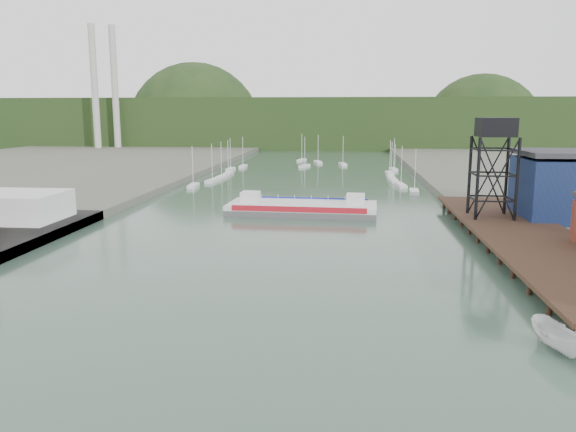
# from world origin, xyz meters

# --- Properties ---
(ground) EXTENTS (600.00, 600.00, 0.00)m
(ground) POSITION_xyz_m (0.00, 0.00, 0.00)
(ground) COLOR #2E483A
(ground) RESTS_ON ground
(east_pier) EXTENTS (14.00, 70.00, 2.45)m
(east_pier) POSITION_xyz_m (37.00, 45.00, 1.90)
(east_pier) COLOR black
(east_pier) RESTS_ON ground
(white_shed) EXTENTS (18.00, 12.00, 4.50)m
(white_shed) POSITION_xyz_m (-44.00, 50.00, 3.85)
(white_shed) COLOR silver
(white_shed) RESTS_ON west_quay
(lift_tower) EXTENTS (6.50, 6.50, 16.00)m
(lift_tower) POSITION_xyz_m (35.00, 58.00, 15.65)
(lift_tower) COLOR black
(lift_tower) RESTS_ON east_pier
(marina_sailboats) EXTENTS (57.71, 92.65, 0.90)m
(marina_sailboats) POSITION_xyz_m (0.08, 138.46, 0.35)
(marina_sailboats) COLOR silver
(marina_sailboats) RESTS_ON ground
(smokestacks) EXTENTS (11.20, 8.20, 60.00)m
(smokestacks) POSITION_xyz_m (-106.00, 232.50, 30.00)
(smokestacks) COLOR #B0B0AA
(smokestacks) RESTS_ON ground
(distant_hills) EXTENTS (500.00, 120.00, 80.00)m
(distant_hills) POSITION_xyz_m (-3.98, 301.35, 10.38)
(distant_hills) COLOR #1A3115
(distant_hills) RESTS_ON ground
(chain_ferry) EXTENTS (28.40, 12.63, 4.02)m
(chain_ferry) POSITION_xyz_m (3.21, 69.25, 1.15)
(chain_ferry) COLOR #4F4F51
(chain_ferry) RESTS_ON ground
(motorboat) EXTENTS (3.66, 6.57, 2.40)m
(motorboat) POSITION_xyz_m (28.63, 9.24, 1.20)
(motorboat) COLOR silver
(motorboat) RESTS_ON ground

